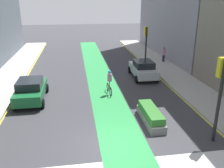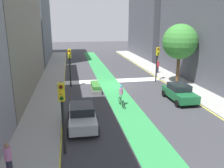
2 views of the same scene
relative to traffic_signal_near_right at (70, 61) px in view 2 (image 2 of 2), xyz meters
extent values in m
plane|color=#38383D|center=(-5.21, 0.15, -2.99)|extent=(120.00, 120.00, 0.00)
cube|color=#2D8C47|center=(-4.55, 0.15, -2.99)|extent=(2.40, 60.00, 0.01)
cube|color=silver|center=(-5.21, -1.85, -2.99)|extent=(12.00, 1.80, 0.01)
cube|color=#9E9E99|center=(-12.71, 0.15, -2.92)|extent=(3.00, 60.00, 0.15)
cube|color=yellow|center=(-11.21, 0.15, -2.99)|extent=(0.16, 60.00, 0.01)
cube|color=#9E9E99|center=(2.29, 0.15, -2.92)|extent=(3.00, 60.00, 0.15)
cube|color=yellow|center=(0.79, 0.15, -2.99)|extent=(0.16, 60.00, 0.01)
cube|color=#4C4C56|center=(-18.90, -21.32, 5.04)|extent=(9.39, 17.06, 16.07)
cube|color=slate|center=(8.45, -20.71, 7.47)|extent=(9.33, 18.28, 20.93)
cylinder|color=black|center=(0.00, -0.12, -0.86)|extent=(0.16, 0.16, 4.27)
cube|color=gold|center=(0.00, 0.08, 0.80)|extent=(0.35, 0.28, 0.95)
sphere|color=#3F0A0A|center=(0.00, 0.22, 1.10)|extent=(0.20, 0.20, 0.20)
sphere|color=yellow|center=(0.00, 0.22, 0.80)|extent=(0.20, 0.20, 0.20)
sphere|color=#0C3814|center=(0.00, 0.22, 0.50)|extent=(0.20, 0.20, 0.20)
cylinder|color=black|center=(-10.35, -0.64, -0.90)|extent=(0.16, 0.16, 4.19)
cube|color=gold|center=(-10.35, -0.44, 0.73)|extent=(0.35, 0.28, 0.95)
sphere|color=#3F0A0A|center=(-10.35, -0.30, 1.03)|extent=(0.20, 0.20, 0.20)
sphere|color=yellow|center=(-10.35, -0.30, 0.73)|extent=(0.20, 0.20, 0.20)
sphere|color=#0C3814|center=(-10.35, -0.30, 0.43)|extent=(0.20, 0.20, 0.20)
cylinder|color=black|center=(0.49, 13.89, -0.92)|extent=(0.16, 0.16, 4.15)
cube|color=gold|center=(0.49, 14.09, 0.68)|extent=(0.35, 0.28, 0.95)
sphere|color=#3F0A0A|center=(0.49, 14.23, 0.98)|extent=(0.20, 0.20, 0.20)
sphere|color=yellow|center=(0.49, 14.23, 0.68)|extent=(0.20, 0.20, 0.20)
sphere|color=#0C3814|center=(0.49, 14.23, 0.38)|extent=(0.20, 0.20, 0.20)
cube|color=#B2B7BF|center=(-0.68, 10.63, -2.32)|extent=(1.88, 4.23, 0.70)
cube|color=black|center=(-0.69, 10.43, -1.70)|extent=(1.64, 2.03, 0.55)
cylinder|color=black|center=(-1.55, 12.12, -2.67)|extent=(0.23, 0.64, 0.64)
cylinder|color=black|center=(0.25, 12.08, -2.67)|extent=(0.23, 0.64, 0.64)
cylinder|color=black|center=(-1.61, 9.18, -2.67)|extent=(0.23, 0.64, 0.64)
cylinder|color=black|center=(0.19, 9.14, -2.67)|extent=(0.23, 0.64, 0.64)
cube|color=#196033|center=(-9.88, 6.70, -2.32)|extent=(1.80, 4.20, 0.70)
cube|color=black|center=(-9.88, 6.50, -1.70)|extent=(1.60, 2.00, 0.55)
cylinder|color=black|center=(-10.77, 8.17, -2.67)|extent=(0.22, 0.64, 0.64)
cylinder|color=black|center=(-8.97, 8.17, -2.67)|extent=(0.22, 0.64, 0.64)
cylinder|color=black|center=(-10.78, 5.23, -2.67)|extent=(0.22, 0.64, 0.64)
cylinder|color=black|center=(-8.98, 5.23, -2.67)|extent=(0.22, 0.64, 0.64)
torus|color=black|center=(-4.31, 7.62, -2.65)|extent=(0.10, 0.68, 0.68)
torus|color=black|center=(-4.25, 6.58, -2.65)|extent=(0.10, 0.68, 0.68)
cylinder|color=black|center=(-4.28, 7.10, -2.47)|extent=(0.12, 0.95, 0.06)
cylinder|color=black|center=(-4.27, 6.95, -2.20)|extent=(0.05, 0.05, 0.50)
cylinder|color=#BF72A5|center=(-4.27, 6.95, -1.68)|extent=(0.32, 0.32, 0.55)
sphere|color=beige|center=(-4.27, 6.95, -1.29)|extent=(0.22, 0.22, 0.22)
sphere|color=#268CCC|center=(-4.27, 6.95, -1.25)|extent=(0.23, 0.23, 0.23)
cylinder|color=#262638|center=(3.05, 15.42, -2.48)|extent=(0.28, 0.28, 0.73)
cylinder|color=#BF72A5|center=(3.05, 15.42, -1.79)|extent=(0.34, 0.34, 0.65)
sphere|color=#8C6647|center=(3.05, 15.42, -1.35)|extent=(0.21, 0.21, 0.21)
cylinder|color=#262638|center=(-12.13, -4.69, -2.43)|extent=(0.28, 0.28, 0.83)
cylinder|color=red|center=(-12.13, -4.69, -1.65)|extent=(0.34, 0.34, 0.73)
sphere|color=#8C6647|center=(-12.13, -4.69, -1.17)|extent=(0.24, 0.24, 0.24)
cylinder|color=brown|center=(-12.27, 1.19, -1.12)|extent=(0.36, 0.36, 3.45)
sphere|color=#387F33|center=(-12.27, 1.19, 1.98)|extent=(3.93, 3.93, 3.93)
cube|color=slate|center=(-2.55, 2.27, -2.77)|extent=(0.88, 3.06, 0.45)
cube|color=#33722D|center=(-2.55, 2.27, -2.34)|extent=(0.79, 2.76, 0.40)
camera|label=1|loc=(-6.69, -9.84, 3.82)|focal=38.85mm
camera|label=2|loc=(-0.01, 25.78, 4.19)|focal=37.34mm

